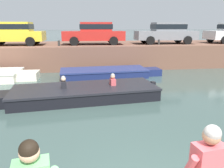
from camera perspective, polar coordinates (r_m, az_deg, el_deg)
name	(u,v)px	position (r m, az deg, el deg)	size (l,w,h in m)	color
ground_plane	(110,100)	(8.63, -0.49, -4.18)	(400.00, 400.00, 0.00)	#384C47
far_quay_wall	(96,54)	(16.92, -4.12, 7.88)	(60.00, 6.00, 1.55)	brown
far_wall_coping	(99,46)	(13.98, -3.45, 9.80)	(60.00, 0.24, 0.08)	brown
boat_moored_central_navy	(108,73)	(12.53, -1.08, 2.95)	(5.86, 2.14, 0.47)	navy
motorboat_passing	(79,93)	(8.76, -8.64, -2.34)	(6.91, 2.60, 0.98)	black
car_leftmost_yellow	(15,33)	(16.47, -24.03, 12.15)	(3.95, 1.96, 1.54)	yellow
car_left_inner_red	(95,32)	(15.85, -4.56, 13.30)	(4.35, 2.06, 1.54)	#B2231E
car_centre_grey	(166,32)	(16.97, 14.02, 13.01)	(4.42, 1.93, 1.54)	slate
mooring_bollard_mid	(59,43)	(14.14, -13.70, 10.28)	(0.15, 0.15, 0.44)	#2D2B28
mooring_bollard_east	(159,42)	(14.91, 12.13, 10.59)	(0.15, 0.15, 0.44)	#2D2B28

